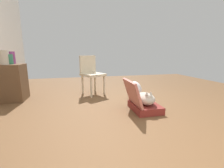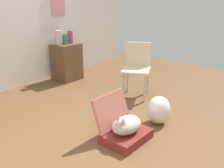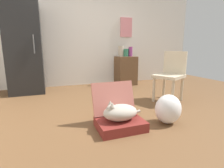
% 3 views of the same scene
% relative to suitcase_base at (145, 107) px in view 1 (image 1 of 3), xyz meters
% --- Properties ---
extents(ground_plane, '(7.68, 7.68, 0.00)m').
position_rel_suitcase_base_xyz_m(ground_plane, '(-0.03, 0.43, -0.06)').
color(ground_plane, brown).
rests_on(ground_plane, ground).
extents(suitcase_base, '(0.53, 0.41, 0.11)m').
position_rel_suitcase_base_xyz_m(suitcase_base, '(0.00, 0.00, 0.00)').
color(suitcase_base, maroon).
rests_on(suitcase_base, ground).
extents(suitcase_lid, '(0.53, 0.16, 0.40)m').
position_rel_suitcase_base_xyz_m(suitcase_lid, '(0.00, 0.22, 0.25)').
color(suitcase_lid, '#B26356').
rests_on(suitcase_lid, suitcase_base).
extents(cat, '(0.48, 0.28, 0.23)m').
position_rel_suitcase_base_xyz_m(cat, '(-0.01, 0.00, 0.15)').
color(cat, '#B2A899').
rests_on(cat, suitcase_base).
extents(plastic_bag_white, '(0.33, 0.29, 0.37)m').
position_rel_suitcase_base_xyz_m(plastic_bag_white, '(0.62, -0.06, 0.13)').
color(plastic_bag_white, white).
rests_on(plastic_bag_white, ground).
extents(side_table, '(0.47, 0.44, 0.71)m').
position_rel_suitcase_base_xyz_m(side_table, '(1.10, 2.28, 0.30)').
color(side_table, brown).
rests_on(side_table, ground).
extents(vase_tall, '(0.14, 0.14, 0.26)m').
position_rel_suitcase_base_xyz_m(vase_tall, '(0.99, 2.32, 0.78)').
color(vase_tall, '#B7AD99').
rests_on(vase_tall, side_table).
extents(vase_short, '(0.10, 0.10, 0.24)m').
position_rel_suitcase_base_xyz_m(vase_short, '(1.22, 2.27, 0.77)').
color(vase_short, '#8C387A').
rests_on(vase_short, side_table).
extents(vase_round, '(0.13, 0.13, 0.19)m').
position_rel_suitcase_base_xyz_m(vase_round, '(1.10, 2.28, 0.75)').
color(vase_round, '#2D7051').
rests_on(vase_round, side_table).
extents(chair, '(0.60, 0.59, 0.87)m').
position_rel_suitcase_base_xyz_m(chair, '(1.26, 0.73, 0.42)').
color(chair, beige).
rests_on(chair, ground).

